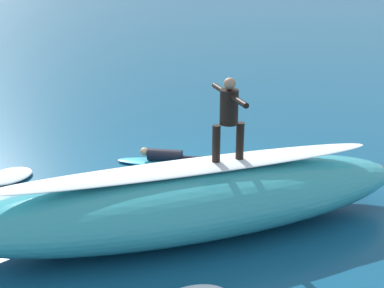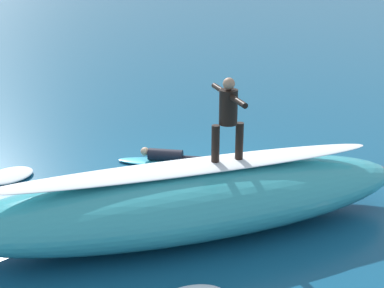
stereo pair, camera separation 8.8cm
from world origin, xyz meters
TOP-DOWN VIEW (x-y plane):
  - ground_plane at (0.00, 0.00)m, footprint 120.00×120.00m
  - wave_crest at (0.44, 2.29)m, footprint 8.30×3.33m
  - wave_foam_lip at (0.44, 2.29)m, footprint 6.89×1.78m
  - surfboard_riding at (-0.23, 2.18)m, footprint 2.01×0.81m
  - surfer_riding at (-0.23, 2.18)m, footprint 0.57×1.38m
  - surfboard_paddling at (0.49, -0.84)m, footprint 2.29×1.23m
  - surfer_paddling at (0.37, -0.80)m, footprint 1.59×0.75m
  - foam_patch_far at (3.92, -0.64)m, footprint 1.37×1.36m

SIDE VIEW (x-z plane):
  - ground_plane at x=0.00m, z-range 0.00..0.00m
  - surfboard_paddling at x=0.49m, z-range 0.00..0.09m
  - foam_patch_far at x=3.92m, z-range 0.00..0.12m
  - surfer_paddling at x=0.37m, z-range 0.07..0.37m
  - wave_crest at x=0.44m, z-range 0.00..1.17m
  - surfboard_riding at x=-0.23m, z-range 1.17..1.25m
  - wave_foam_lip at x=0.44m, z-range 1.17..1.25m
  - surfer_riding at x=-0.23m, z-range 1.37..2.82m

